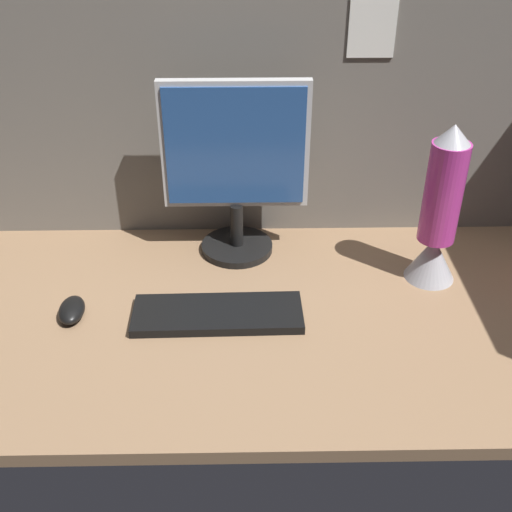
# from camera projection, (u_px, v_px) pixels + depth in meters

# --- Properties ---
(ground_plane) EXTENTS (1.80, 0.80, 0.03)m
(ground_plane) POSITION_uv_depth(u_px,v_px,m) (236.00, 314.00, 1.43)
(ground_plane) COLOR #8C6B4C
(cubicle_wall_back) EXTENTS (1.80, 0.06, 0.65)m
(cubicle_wall_back) POSITION_uv_depth(u_px,v_px,m) (235.00, 110.00, 1.56)
(cubicle_wall_back) COLOR slate
(cubicle_wall_back) RESTS_ON ground_plane
(monitor) EXTENTS (0.35, 0.18, 0.44)m
(monitor) POSITION_uv_depth(u_px,v_px,m) (235.00, 165.00, 1.51)
(monitor) COLOR black
(monitor) RESTS_ON ground_plane
(keyboard) EXTENTS (0.37, 0.14, 0.02)m
(keyboard) POSITION_uv_depth(u_px,v_px,m) (218.00, 314.00, 1.39)
(keyboard) COLOR black
(keyboard) RESTS_ON ground_plane
(mouse) EXTENTS (0.06, 0.10, 0.03)m
(mouse) POSITION_uv_depth(u_px,v_px,m) (72.00, 310.00, 1.39)
(mouse) COLOR black
(mouse) RESTS_ON ground_plane
(lava_lamp) EXTENTS (0.12, 0.12, 0.38)m
(lava_lamp) POSITION_uv_depth(u_px,v_px,m) (439.00, 218.00, 1.44)
(lava_lamp) COLOR #A5A5AD
(lava_lamp) RESTS_ON ground_plane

